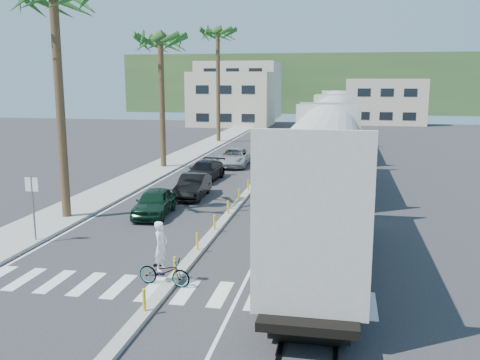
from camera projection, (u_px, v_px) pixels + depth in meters
name	position (u px, v px, depth m)	size (l,w,h in m)	color
ground	(183.00, 270.00, 20.04)	(140.00, 140.00, 0.00)	#28282B
sidewalk	(173.00, 161.00, 45.72)	(3.00, 90.00, 0.15)	gray
rails	(333.00, 161.00, 46.11)	(1.56, 100.00, 0.06)	black
median	(262.00, 175.00, 39.27)	(0.45, 60.00, 0.85)	gray
crosswalk	(166.00, 290.00, 18.11)	(14.00, 2.20, 0.01)	silver
lane_markings	(246.00, 164.00, 44.55)	(9.42, 90.00, 0.01)	silver
freight_train	(333.00, 135.00, 39.56)	(3.00, 60.94, 5.85)	#AEABA0
palm_trees	(165.00, 29.00, 41.42)	(3.50, 37.20, 13.75)	brown
street_sign	(33.00, 199.00, 22.95)	(0.60, 0.08, 3.00)	slate
buildings	(271.00, 95.00, 89.53)	(38.00, 27.00, 10.00)	beige
hillside	(318.00, 83.00, 115.37)	(80.00, 20.00, 12.00)	#385628
car_lead	(154.00, 202.00, 27.83)	(2.02, 4.28, 1.41)	black
car_second	(193.00, 186.00, 32.08)	(1.63, 4.28, 1.39)	black
car_third	(205.00, 171.00, 37.38)	(2.27, 4.86, 1.37)	black
car_rear	(234.00, 157.00, 43.55)	(2.48, 5.22, 1.44)	#B7BABD
cyclist	(164.00, 265.00, 18.41)	(1.13, 2.06, 2.29)	#9EA0A5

